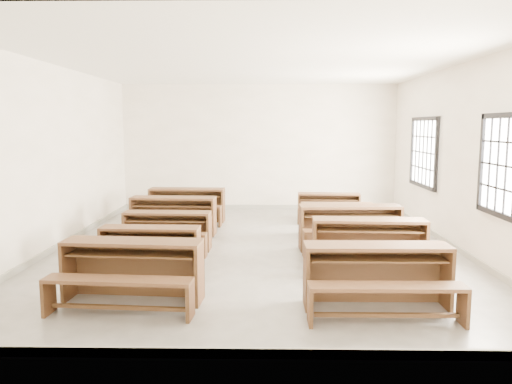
{
  "coord_description": "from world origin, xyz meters",
  "views": [
    {
      "loc": [
        0.16,
        -8.63,
        2.15
      ],
      "look_at": [
        0.0,
        0.0,
        1.0
      ],
      "focal_mm": 35.0,
      "sensor_mm": 36.0,
      "label": 1
    }
  ],
  "objects_px": {
    "desk_set_4": "(187,203)",
    "desk_set_8": "(337,217)",
    "desk_set_5": "(377,272)",
    "desk_set_7": "(350,224)",
    "desk_set_0": "(132,267)",
    "desk_set_2": "(167,228)",
    "desk_set_6": "(369,240)",
    "desk_set_1": "(150,246)",
    "desk_set_3": "(173,213)",
    "desk_set_9": "(329,205)"
  },
  "relations": [
    {
      "from": "desk_set_2",
      "to": "desk_set_7",
      "type": "bearing_deg",
      "value": 2.89
    },
    {
      "from": "desk_set_1",
      "to": "desk_set_6",
      "type": "bearing_deg",
      "value": 4.93
    },
    {
      "from": "desk_set_0",
      "to": "desk_set_2",
      "type": "xyz_separation_m",
      "value": [
        -0.07,
        2.56,
        -0.05
      ]
    },
    {
      "from": "desk_set_2",
      "to": "desk_set_7",
      "type": "xyz_separation_m",
      "value": [
        3.18,
        0.06,
        0.06
      ]
    },
    {
      "from": "desk_set_5",
      "to": "desk_set_7",
      "type": "distance_m",
      "value": 2.8
    },
    {
      "from": "desk_set_6",
      "to": "desk_set_7",
      "type": "relative_size",
      "value": 0.97
    },
    {
      "from": "desk_set_5",
      "to": "desk_set_0",
      "type": "bearing_deg",
      "value": 176.36
    },
    {
      "from": "desk_set_4",
      "to": "desk_set_7",
      "type": "bearing_deg",
      "value": -35.82
    },
    {
      "from": "desk_set_2",
      "to": "desk_set_3",
      "type": "xyz_separation_m",
      "value": [
        -0.13,
        1.25,
        0.05
      ]
    },
    {
      "from": "desk_set_1",
      "to": "desk_set_3",
      "type": "xyz_separation_m",
      "value": [
        -0.11,
        2.49,
        0.05
      ]
    },
    {
      "from": "desk_set_4",
      "to": "desk_set_1",
      "type": "bearing_deg",
      "value": -87.02
    },
    {
      "from": "desk_set_2",
      "to": "desk_set_6",
      "type": "bearing_deg",
      "value": -16.46
    },
    {
      "from": "desk_set_4",
      "to": "desk_set_5",
      "type": "relative_size",
      "value": 1.0
    },
    {
      "from": "desk_set_4",
      "to": "desk_set_8",
      "type": "distance_m",
      "value": 3.45
    },
    {
      "from": "desk_set_0",
      "to": "desk_set_8",
      "type": "xyz_separation_m",
      "value": [
        3.04,
        3.83,
        -0.07
      ]
    },
    {
      "from": "desk_set_0",
      "to": "desk_set_9",
      "type": "relative_size",
      "value": 1.21
    },
    {
      "from": "desk_set_4",
      "to": "desk_set_7",
      "type": "xyz_separation_m",
      "value": [
        3.24,
        -2.54,
        0.02
      ]
    },
    {
      "from": "desk_set_9",
      "to": "desk_set_2",
      "type": "bearing_deg",
      "value": -134.16
    },
    {
      "from": "desk_set_5",
      "to": "desk_set_7",
      "type": "bearing_deg",
      "value": 86.52
    },
    {
      "from": "desk_set_1",
      "to": "desk_set_2",
      "type": "bearing_deg",
      "value": 91.5
    },
    {
      "from": "desk_set_7",
      "to": "desk_set_9",
      "type": "xyz_separation_m",
      "value": [
        -0.03,
        2.71,
        -0.09
      ]
    },
    {
      "from": "desk_set_3",
      "to": "desk_set_6",
      "type": "bearing_deg",
      "value": -31.31
    },
    {
      "from": "desk_set_8",
      "to": "desk_set_9",
      "type": "bearing_deg",
      "value": 89.32
    },
    {
      "from": "desk_set_7",
      "to": "desk_set_6",
      "type": "bearing_deg",
      "value": -87.73
    },
    {
      "from": "desk_set_2",
      "to": "desk_set_6",
      "type": "relative_size",
      "value": 0.88
    },
    {
      "from": "desk_set_5",
      "to": "desk_set_1",
      "type": "bearing_deg",
      "value": 153.4
    },
    {
      "from": "desk_set_6",
      "to": "desk_set_9",
      "type": "xyz_separation_m",
      "value": [
        -0.12,
        3.85,
        -0.08
      ]
    },
    {
      "from": "desk_set_2",
      "to": "desk_set_1",
      "type": "bearing_deg",
      "value": -88.85
    },
    {
      "from": "desk_set_0",
      "to": "desk_set_8",
      "type": "relative_size",
      "value": 1.24
    },
    {
      "from": "desk_set_8",
      "to": "desk_set_4",
      "type": "bearing_deg",
      "value": 157.48
    },
    {
      "from": "desk_set_6",
      "to": "desk_set_4",
      "type": "bearing_deg",
      "value": 134.88
    },
    {
      "from": "desk_set_0",
      "to": "desk_set_5",
      "type": "height_order",
      "value": "desk_set_5"
    },
    {
      "from": "desk_set_1",
      "to": "desk_set_6",
      "type": "xyz_separation_m",
      "value": [
        3.28,
        0.16,
        0.06
      ]
    },
    {
      "from": "desk_set_1",
      "to": "desk_set_9",
      "type": "bearing_deg",
      "value": 53.9
    },
    {
      "from": "desk_set_1",
      "to": "desk_set_3",
      "type": "relative_size",
      "value": 0.87
    },
    {
      "from": "desk_set_1",
      "to": "desk_set_4",
      "type": "distance_m",
      "value": 3.83
    },
    {
      "from": "desk_set_3",
      "to": "desk_set_8",
      "type": "relative_size",
      "value": 1.21
    },
    {
      "from": "desk_set_7",
      "to": "desk_set_4",
      "type": "bearing_deg",
      "value": 139.68
    },
    {
      "from": "desk_set_3",
      "to": "desk_set_4",
      "type": "bearing_deg",
      "value": 90.43
    },
    {
      "from": "desk_set_1",
      "to": "desk_set_4",
      "type": "bearing_deg",
      "value": 92.87
    },
    {
      "from": "desk_set_0",
      "to": "desk_set_7",
      "type": "bearing_deg",
      "value": 44.5
    },
    {
      "from": "desk_set_2",
      "to": "desk_set_3",
      "type": "height_order",
      "value": "desk_set_3"
    },
    {
      "from": "desk_set_5",
      "to": "desk_set_6",
      "type": "distance_m",
      "value": 1.68
    },
    {
      "from": "desk_set_2",
      "to": "desk_set_3",
      "type": "distance_m",
      "value": 1.26
    },
    {
      "from": "desk_set_2",
      "to": "desk_set_9",
      "type": "height_order",
      "value": "desk_set_2"
    },
    {
      "from": "desk_set_0",
      "to": "desk_set_7",
      "type": "distance_m",
      "value": 4.06
    },
    {
      "from": "desk_set_4",
      "to": "desk_set_7",
      "type": "height_order",
      "value": "desk_set_7"
    },
    {
      "from": "desk_set_0",
      "to": "desk_set_5",
      "type": "xyz_separation_m",
      "value": [
        2.94,
        -0.17,
        0.0
      ]
    },
    {
      "from": "desk_set_1",
      "to": "desk_set_2",
      "type": "relative_size",
      "value": 0.98
    },
    {
      "from": "desk_set_3",
      "to": "desk_set_6",
      "type": "relative_size",
      "value": 0.99
    }
  ]
}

